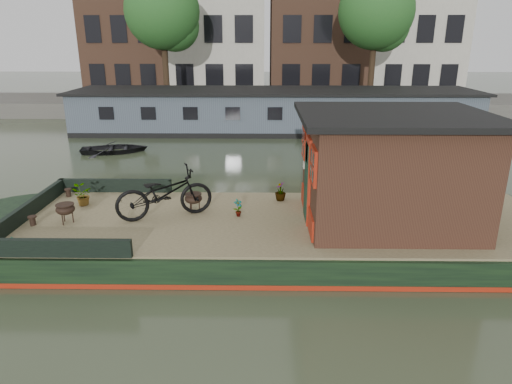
{
  "coord_description": "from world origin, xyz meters",
  "views": [
    {
      "loc": [
        -0.57,
        -9.59,
        4.52
      ],
      "look_at": [
        -0.72,
        0.5,
        1.14
      ],
      "focal_mm": 32.0,
      "sensor_mm": 36.0,
      "label": 1
    }
  ],
  "objects_px": {
    "brazier_front": "(66,214)",
    "dinghy": "(114,146)",
    "brazier_rear": "(194,203)",
    "potted_plant_a": "(238,208)",
    "bicycle": "(164,193)",
    "cabin": "(389,168)"
  },
  "relations": [
    {
      "from": "brazier_front",
      "to": "brazier_rear",
      "type": "height_order",
      "value": "same"
    },
    {
      "from": "potted_plant_a",
      "to": "bicycle",
      "type": "bearing_deg",
      "value": -177.91
    },
    {
      "from": "cabin",
      "to": "brazier_rear",
      "type": "relative_size",
      "value": 8.9
    },
    {
      "from": "brazier_front",
      "to": "dinghy",
      "type": "relative_size",
      "value": 0.16
    },
    {
      "from": "cabin",
      "to": "brazier_rear",
      "type": "distance_m",
      "value": 4.52
    },
    {
      "from": "cabin",
      "to": "potted_plant_a",
      "type": "xyz_separation_m",
      "value": [
        -3.31,
        0.18,
        -1.02
      ]
    },
    {
      "from": "cabin",
      "to": "brazier_rear",
      "type": "xyz_separation_m",
      "value": [
        -4.38,
        0.47,
        -1.0
      ]
    },
    {
      "from": "brazier_front",
      "to": "brazier_rear",
      "type": "relative_size",
      "value": 1.0
    },
    {
      "from": "brazier_front",
      "to": "dinghy",
      "type": "height_order",
      "value": "brazier_front"
    },
    {
      "from": "cabin",
      "to": "dinghy",
      "type": "distance_m",
      "value": 12.92
    },
    {
      "from": "cabin",
      "to": "potted_plant_a",
      "type": "distance_m",
      "value": 3.47
    },
    {
      "from": "potted_plant_a",
      "to": "dinghy",
      "type": "xyz_separation_m",
      "value": [
        -5.69,
        8.94,
        -0.57
      ]
    },
    {
      "from": "brazier_rear",
      "to": "dinghy",
      "type": "distance_m",
      "value": 9.83
    },
    {
      "from": "potted_plant_a",
      "to": "dinghy",
      "type": "relative_size",
      "value": 0.15
    },
    {
      "from": "cabin",
      "to": "dinghy",
      "type": "bearing_deg",
      "value": 134.64
    },
    {
      "from": "potted_plant_a",
      "to": "dinghy",
      "type": "distance_m",
      "value": 10.61
    },
    {
      "from": "brazier_rear",
      "to": "dinghy",
      "type": "bearing_deg",
      "value": 118.16
    },
    {
      "from": "cabin",
      "to": "bicycle",
      "type": "bearing_deg",
      "value": 178.6
    },
    {
      "from": "bicycle",
      "to": "brazier_rear",
      "type": "height_order",
      "value": "bicycle"
    },
    {
      "from": "bicycle",
      "to": "potted_plant_a",
      "type": "xyz_separation_m",
      "value": [
        1.66,
        0.06,
        -0.37
      ]
    },
    {
      "from": "dinghy",
      "to": "cabin",
      "type": "bearing_deg",
      "value": -147.33
    },
    {
      "from": "cabin",
      "to": "brazier_rear",
      "type": "bearing_deg",
      "value": 173.83
    }
  ]
}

